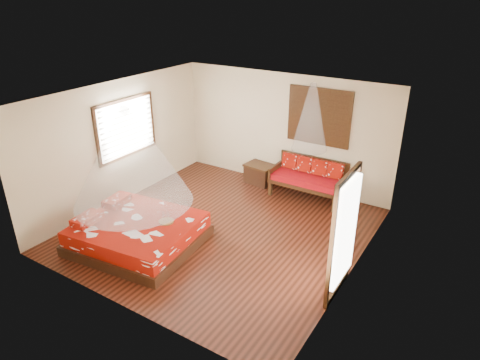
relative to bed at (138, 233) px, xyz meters
name	(u,v)px	position (x,y,z in m)	size (l,w,h in m)	color
room	(220,168)	(1.08, 1.31, 1.15)	(5.54, 5.54, 2.84)	black
bed	(138,233)	(0.00, 0.00, 0.00)	(2.44, 2.25, 0.65)	black
daybed	(309,177)	(1.97, 3.69, 0.27)	(1.73, 0.77, 0.94)	black
storage_chest	(260,174)	(0.60, 3.76, 0.00)	(0.78, 0.61, 0.50)	black
shutter_panel	(319,117)	(1.97, 4.02, 1.65)	(1.52, 0.06, 1.32)	black
window_left	(126,128)	(-1.63, 1.51, 1.45)	(0.10, 1.74, 1.34)	black
glazed_door	(342,236)	(3.80, 0.71, 0.82)	(0.08, 1.02, 2.16)	black
wine_tray	(166,219)	(0.50, 0.30, 0.31)	(0.29, 0.29, 0.23)	brown
mosquito_net_main	(130,157)	(0.02, 0.00, 1.60)	(2.18, 2.18, 1.80)	white
mosquito_net_daybed	(311,117)	(1.97, 3.56, 1.75)	(0.80, 0.80, 1.50)	white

